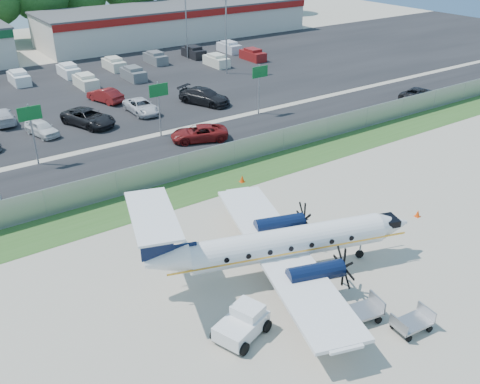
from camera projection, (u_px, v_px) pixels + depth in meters
ground at (300, 268)px, 30.20m from camera, size 170.00×170.00×0.00m
grass_verge at (193, 189)px, 38.99m from camera, size 170.00×4.00×0.02m
access_road at (151, 158)px, 44.12m from camera, size 170.00×8.00×0.02m
parking_lot at (67, 96)px, 59.50m from camera, size 170.00×32.00×0.02m
perimeter_fence at (179, 167)px, 40.00m from camera, size 120.00×0.06×1.99m
building_east at (177, 21)px, 87.55m from camera, size 44.40×12.40×5.24m
sign_left at (31, 122)px, 41.30m from camera, size 1.80×0.26×5.00m
sign_mid at (159, 98)px, 46.86m from camera, size 1.80×0.26×5.00m
sign_right at (260, 79)px, 52.42m from camera, size 1.80×0.26×5.00m
light_pole_ne at (226, 31)px, 65.77m from camera, size 0.90×0.35×9.09m
light_pole_se at (186, 20)px, 73.09m from camera, size 0.90×0.35×9.09m
aircraft at (282, 244)px, 28.97m from camera, size 15.98×15.59×4.89m
pushback_tug at (243, 323)px, 25.11m from camera, size 2.97×2.58×1.40m
baggage_cart_near at (359, 311)px, 26.06m from camera, size 2.32×1.66×1.11m
baggage_cart_far at (412, 322)px, 25.44m from camera, size 2.01×1.32×1.00m
cone_nose at (418, 213)px, 35.32m from camera, size 0.34×0.34×0.48m
cone_starboard_wing at (242, 179)px, 39.95m from camera, size 0.38×0.38×0.54m
road_car_mid at (199, 141)px, 47.56m from camera, size 5.53×3.95×1.40m
road_car_east at (418, 100)px, 58.25m from camera, size 5.20×2.94×1.37m
parked_car_b at (43, 135)px, 48.72m from camera, size 2.52×4.31×1.38m
parked_car_c at (89, 125)px, 51.04m from camera, size 4.47×6.27×1.59m
parked_car_d at (142, 113)px, 54.30m from camera, size 2.30×4.98×1.38m
parked_car_e at (205, 104)px, 56.96m from camera, size 4.52×6.25×1.68m
parked_car_f at (4, 123)px, 51.64m from camera, size 2.24×4.96×1.41m
parked_car_g at (106, 102)px, 57.56m from camera, size 2.86×4.80×1.49m
far_parking_rows at (53, 86)px, 63.17m from camera, size 56.00×10.00×1.60m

